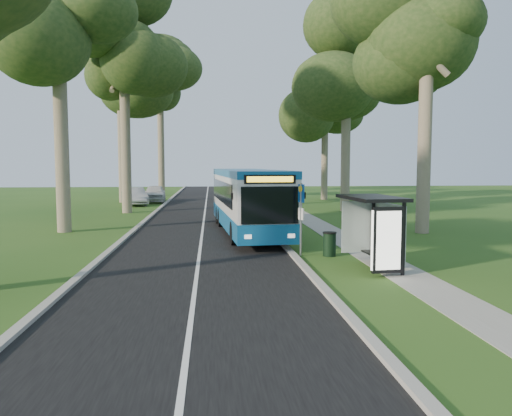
% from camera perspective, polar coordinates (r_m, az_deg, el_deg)
% --- Properties ---
extents(ground, '(120.00, 120.00, 0.00)m').
position_cam_1_polar(ground, '(18.55, 4.37, -5.66)').
color(ground, '#264D18').
rests_on(ground, ground).
extents(road, '(7.00, 100.00, 0.02)m').
position_cam_1_polar(road, '(28.18, -6.06, -1.99)').
color(road, black).
rests_on(road, ground).
extents(kerb_east, '(0.25, 100.00, 0.12)m').
position_cam_1_polar(kerb_east, '(28.34, 1.03, -1.83)').
color(kerb_east, '#9E9B93').
rests_on(kerb_east, ground).
extents(kerb_west, '(0.25, 100.00, 0.12)m').
position_cam_1_polar(kerb_west, '(28.45, -13.13, -1.93)').
color(kerb_west, '#9E9B93').
rests_on(kerb_west, ground).
extents(centre_line, '(0.12, 100.00, 0.00)m').
position_cam_1_polar(centre_line, '(28.18, -6.06, -1.97)').
color(centre_line, white).
rests_on(centre_line, road).
extents(footpath, '(1.50, 100.00, 0.02)m').
position_cam_1_polar(footpath, '(28.82, 6.98, -1.85)').
color(footpath, gray).
rests_on(footpath, ground).
extents(bus, '(3.32, 12.08, 3.17)m').
position_cam_1_polar(bus, '(24.79, -0.94, 0.86)').
color(bus, white).
rests_on(bus, ground).
extents(bus_stop_sign, '(0.18, 0.37, 2.74)m').
position_cam_1_polar(bus_stop_sign, '(18.63, 5.18, -0.35)').
color(bus_stop_sign, gray).
rests_on(bus_stop_sign, ground).
extents(bus_shelter, '(1.72, 2.90, 2.40)m').
position_cam_1_polar(bus_shelter, '(16.41, 13.91, -1.25)').
color(bus_shelter, black).
rests_on(bus_shelter, ground).
extents(litter_bin, '(0.52, 0.52, 0.91)m').
position_cam_1_polar(litter_bin, '(18.91, 8.40, -4.09)').
color(litter_bin, black).
rests_on(litter_bin, ground).
extents(car_white, '(2.18, 4.77, 1.59)m').
position_cam_1_polar(car_white, '(46.31, -11.50, 1.64)').
color(car_white, silver).
rests_on(car_white, ground).
extents(car_silver, '(2.90, 4.79, 1.49)m').
position_cam_1_polar(car_silver, '(43.26, -13.71, 1.30)').
color(car_silver, '#A7ABAF').
rests_on(car_silver, ground).
extents(tree_west_c, '(5.20, 5.20, 15.96)m').
position_cam_1_polar(tree_west_c, '(37.42, -14.91, 17.79)').
color(tree_west_c, '#7A6B56').
rests_on(tree_west_c, ground).
extents(tree_west_d, '(5.20, 5.20, 16.02)m').
position_cam_1_polar(tree_west_d, '(47.41, -15.27, 15.07)').
color(tree_west_d, '#7A6B56').
rests_on(tree_west_d, ground).
extents(tree_west_e, '(5.20, 5.20, 17.00)m').
position_cam_1_polar(tree_west_e, '(56.98, -10.92, 14.15)').
color(tree_west_e, '#7A6B56').
rests_on(tree_west_e, ground).
extents(tree_east_b, '(5.20, 5.20, 14.72)m').
position_cam_1_polar(tree_east_b, '(27.23, 19.11, 20.67)').
color(tree_east_b, '#7A6B56').
rests_on(tree_east_b, ground).
extents(tree_east_c, '(5.20, 5.20, 15.13)m').
position_cam_1_polar(tree_east_c, '(38.09, 10.37, 16.70)').
color(tree_east_c, '#7A6B56').
rests_on(tree_east_c, ground).
extents(tree_east_d, '(5.20, 5.20, 13.80)m').
position_cam_1_polar(tree_east_d, '(49.69, 7.93, 12.82)').
color(tree_east_d, '#7A6B56').
rests_on(tree_east_d, ground).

